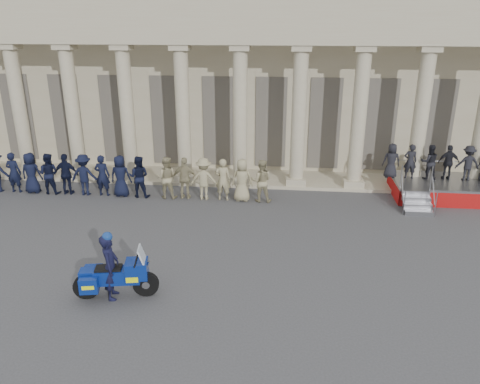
% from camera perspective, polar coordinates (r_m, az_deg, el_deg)
% --- Properties ---
extents(ground, '(90.00, 90.00, 0.00)m').
position_cam_1_polar(ground, '(14.99, -8.29, -9.03)').
color(ground, '#3B3B3D').
rests_on(ground, ground).
extents(building, '(40.00, 12.50, 9.00)m').
position_cam_1_polar(building, '(27.74, -1.22, 14.55)').
color(building, tan).
rests_on(building, ground).
extents(officer_rank, '(15.88, 0.69, 1.83)m').
position_cam_1_polar(officer_rank, '(21.42, -17.69, 1.99)').
color(officer_rank, black).
rests_on(officer_rank, ground).
extents(reviewing_stand, '(4.74, 3.69, 2.27)m').
position_cam_1_polar(reviewing_stand, '(21.89, 23.26, 2.55)').
color(reviewing_stand, gray).
rests_on(reviewing_stand, ground).
extents(motorcycle, '(2.33, 1.12, 1.51)m').
position_cam_1_polar(motorcycle, '(13.51, -14.86, -9.87)').
color(motorcycle, black).
rests_on(motorcycle, ground).
extents(rider, '(0.58, 0.77, 1.99)m').
position_cam_1_polar(rider, '(13.38, -15.54, -8.65)').
color(rider, black).
rests_on(rider, ground).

